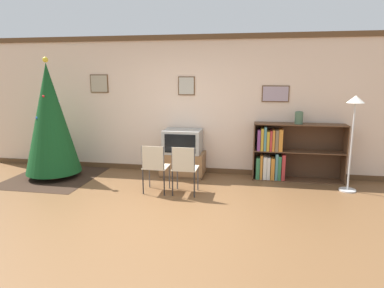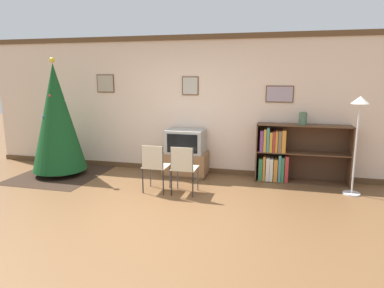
{
  "view_description": "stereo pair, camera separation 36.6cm",
  "coord_description": "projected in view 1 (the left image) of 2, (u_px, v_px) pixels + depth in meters",
  "views": [
    {
      "loc": [
        1.32,
        -4.18,
        1.95
      ],
      "look_at": [
        0.32,
        1.36,
        0.81
      ],
      "focal_mm": 32.0,
      "sensor_mm": 36.0,
      "label": 1
    },
    {
      "loc": [
        1.68,
        -4.1,
        1.95
      ],
      "look_at": [
        0.32,
        1.36,
        0.81
      ],
      "focal_mm": 32.0,
      "sensor_mm": 36.0,
      "label": 2
    }
  ],
  "objects": [
    {
      "name": "television",
      "position": [
        183.0,
        141.0,
        6.6
      ],
      "size": [
        0.71,
        0.52,
        0.45
      ],
      "color": "#9E9E99",
      "rests_on": "tv_console"
    },
    {
      "name": "ground_plane",
      "position": [
        151.0,
        221.0,
        4.65
      ],
      "size": [
        24.0,
        24.0,
        0.0
      ],
      "primitive_type": "plane",
      "color": "brown"
    },
    {
      "name": "folding_chair_left",
      "position": [
        155.0,
        166.0,
        5.65
      ],
      "size": [
        0.4,
        0.4,
        0.82
      ],
      "color": "beige",
      "rests_on": "ground_plane"
    },
    {
      "name": "vase",
      "position": [
        299.0,
        118.0,
        6.2
      ],
      "size": [
        0.15,
        0.15,
        0.23
      ],
      "color": "#47664C",
      "rests_on": "bookshelf"
    },
    {
      "name": "christmas_tree",
      "position": [
        50.0,
        119.0,
        6.42
      ],
      "size": [
        1.02,
        1.02,
        2.26
      ],
      "color": "maroon",
      "rests_on": "area_rug"
    },
    {
      "name": "tv_console",
      "position": [
        183.0,
        164.0,
        6.69
      ],
      "size": [
        0.84,
        0.53,
        0.46
      ],
      "color": "brown",
      "rests_on": "ground_plane"
    },
    {
      "name": "standing_lamp",
      "position": [
        354.0,
        119.0,
        5.61
      ],
      "size": [
        0.28,
        0.28,
        1.62
      ],
      "color": "silver",
      "rests_on": "ground_plane"
    },
    {
      "name": "area_rug",
      "position": [
        55.0,
        177.0,
        6.64
      ],
      "size": [
        1.58,
        1.77,
        0.01
      ],
      "color": "#332319",
      "rests_on": "ground_plane"
    },
    {
      "name": "bookshelf",
      "position": [
        282.0,
        154.0,
        6.4
      ],
      "size": [
        1.65,
        0.36,
        1.07
      ],
      "color": "brown",
      "rests_on": "ground_plane"
    },
    {
      "name": "folding_chair_right",
      "position": [
        184.0,
        167.0,
        5.56
      ],
      "size": [
        0.4,
        0.4,
        0.82
      ],
      "color": "beige",
      "rests_on": "ground_plane"
    },
    {
      "name": "wall_back",
      "position": [
        186.0,
        105.0,
        6.79
      ],
      "size": [
        8.92,
        0.11,
        2.7
      ],
      "color": "beige",
      "rests_on": "ground_plane"
    }
  ]
}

